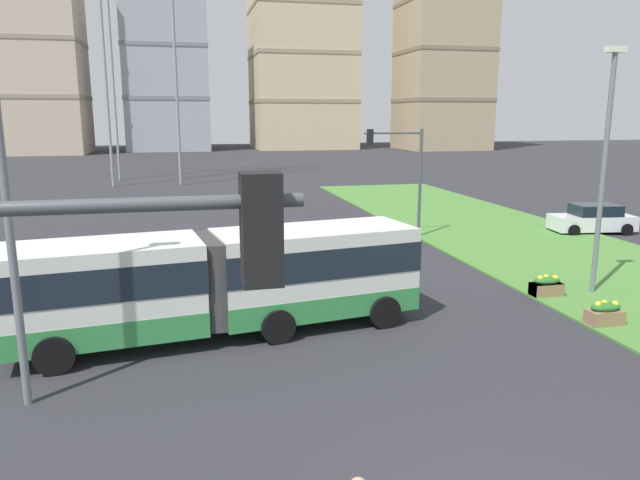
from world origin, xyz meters
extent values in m
cube|color=silver|center=(-1.06, 10.25, 1.73)|extent=(6.32, 3.42, 2.55)
cube|color=#338C47|center=(-1.06, 10.25, 0.80)|extent=(6.34, 3.44, 0.70)
cube|color=#19232D|center=(-1.06, 10.25, 2.15)|extent=(6.37, 3.47, 0.90)
cube|color=silver|center=(-7.09, 9.36, 1.73)|extent=(5.49, 3.17, 2.55)
cube|color=#338C47|center=(-7.09, 9.36, 0.80)|extent=(5.51, 3.20, 0.70)
cube|color=#19232D|center=(-7.09, 9.36, 2.15)|extent=(5.53, 3.22, 0.90)
cylinder|color=#383838|center=(-4.02, 9.77, 1.72)|extent=(2.40, 2.40, 2.45)
cylinder|color=black|center=(0.52, 11.77, 0.50)|extent=(1.03, 0.43, 1.00)
cylinder|color=black|center=(0.91, 9.30, 0.50)|extent=(1.03, 0.43, 1.00)
cylinder|color=black|center=(-2.84, 11.23, 0.50)|extent=(1.03, 0.43, 1.00)
cylinder|color=black|center=(-2.44, 8.76, 0.50)|extent=(1.03, 0.43, 1.00)
cylinder|color=black|center=(-8.55, 10.42, 0.50)|extent=(1.03, 0.41, 1.00)
cylinder|color=black|center=(-8.22, 7.95, 0.50)|extent=(1.03, 0.41, 1.00)
sphere|color=#F9EFC6|center=(1.78, 11.62, 0.80)|extent=(0.24, 0.24, 0.24)
sphere|color=#F9EFC6|center=(2.06, 9.84, 0.80)|extent=(0.24, 0.24, 0.24)
cube|color=silver|center=(16.96, 21.06, 0.58)|extent=(4.59, 2.33, 0.80)
cube|color=black|center=(17.11, 21.04, 1.28)|extent=(2.57, 1.96, 0.60)
cylinder|color=black|center=(15.36, 20.35, 0.32)|extent=(0.66, 0.30, 0.64)
cylinder|color=black|center=(15.58, 22.14, 0.32)|extent=(0.66, 0.30, 0.64)
cylinder|color=black|center=(18.34, 19.98, 0.32)|extent=(0.66, 0.30, 0.64)
cylinder|color=black|center=(18.56, 21.77, 0.32)|extent=(0.66, 0.30, 0.64)
cube|color=#937051|center=(7.56, 7.91, 0.30)|extent=(1.10, 0.56, 0.44)
ellipsoid|color=#2D6B28|center=(7.56, 7.91, 0.62)|extent=(0.99, 0.50, 0.28)
sphere|color=yellow|center=(7.28, 7.91, 0.72)|extent=(0.20, 0.20, 0.20)
sphere|color=yellow|center=(7.56, 7.99, 0.72)|extent=(0.20, 0.20, 0.20)
sphere|color=yellow|center=(7.84, 7.85, 0.72)|extent=(0.20, 0.20, 0.20)
cube|color=#937051|center=(7.56, 10.97, 0.30)|extent=(1.10, 0.56, 0.44)
ellipsoid|color=#2D6B28|center=(7.56, 10.97, 0.62)|extent=(0.99, 0.50, 0.28)
sphere|color=yellow|center=(7.28, 10.97, 0.72)|extent=(0.20, 0.20, 0.20)
sphere|color=yellow|center=(7.56, 11.05, 0.72)|extent=(0.20, 0.20, 0.20)
sphere|color=yellow|center=(7.84, 10.91, 0.72)|extent=(0.20, 0.20, 0.20)
cube|color=#937051|center=(7.56, 10.98, 0.30)|extent=(1.10, 0.56, 0.44)
ellipsoid|color=#2D6B28|center=(7.56, 10.98, 0.62)|extent=(0.99, 0.50, 0.28)
sphere|color=yellow|center=(7.28, 10.98, 0.72)|extent=(0.20, 0.20, 0.20)
sphere|color=yellow|center=(7.56, 11.06, 0.72)|extent=(0.20, 0.20, 0.20)
sphere|color=yellow|center=(7.84, 10.92, 0.72)|extent=(0.20, 0.20, 0.20)
cylinder|color=#474C51|center=(-5.76, -3.00, 5.78)|extent=(3.48, 0.10, 0.10)
cube|color=black|center=(-4.32, -3.00, 5.58)|extent=(0.28, 0.28, 0.80)
sphere|color=red|center=(-4.32, -3.00, 5.83)|extent=(0.16, 0.16, 0.16)
sphere|color=yellow|center=(-4.32, -3.00, 5.57)|extent=(0.16, 0.16, 0.16)
sphere|color=green|center=(-4.32, -3.00, 5.31)|extent=(0.16, 0.16, 0.16)
cylinder|color=#474C51|center=(7.16, 22.00, 2.84)|extent=(0.16, 0.16, 5.68)
cylinder|color=#474C51|center=(5.62, 22.00, 5.48)|extent=(3.08, 0.10, 0.10)
cube|color=black|center=(4.38, 22.00, 5.28)|extent=(0.28, 0.28, 0.80)
sphere|color=red|center=(4.38, 22.00, 5.53)|extent=(0.16, 0.16, 0.16)
sphere|color=yellow|center=(4.38, 22.00, 5.27)|extent=(0.16, 0.16, 0.16)
sphere|color=green|center=(4.38, 22.00, 5.01)|extent=(0.16, 0.16, 0.16)
cylinder|color=slate|center=(-8.50, 6.42, 4.37)|extent=(0.18, 0.18, 8.74)
cylinder|color=slate|center=(9.46, 11.00, 4.22)|extent=(0.18, 0.18, 8.43)
cube|color=white|center=(9.46, 11.00, 8.53)|extent=(0.70, 0.28, 0.20)
cube|color=#C6B299|center=(-30.00, 102.78, 17.83)|extent=(18.84, 14.14, 35.66)
cube|color=gray|center=(-30.00, 102.78, 9.26)|extent=(19.04, 14.34, 0.70)
cube|color=gray|center=(-30.00, 102.78, 18.18)|extent=(19.04, 14.34, 0.70)
cube|color=#9EA3AD|center=(-7.24, 111.66, 17.92)|extent=(14.57, 19.92, 35.85)
cube|color=gray|center=(-7.24, 111.66, 9.31)|extent=(14.77, 20.12, 0.70)
cube|color=gray|center=(-7.24, 111.66, 18.27)|extent=(14.77, 20.12, 0.70)
cube|color=beige|center=(18.20, 110.11, 21.50)|extent=(18.78, 17.41, 43.01)
cube|color=#9C8D6E|center=(18.20, 110.11, 8.95)|extent=(18.98, 17.61, 0.70)
cube|color=#9C8D6E|center=(18.20, 110.11, 17.55)|extent=(18.98, 17.61, 0.70)
cube|color=#9C8D6E|center=(18.20, 110.11, 26.16)|extent=(18.98, 17.61, 0.70)
cube|color=tan|center=(43.32, 100.67, 21.98)|extent=(14.91, 14.61, 43.96)
cube|color=#85765B|center=(43.32, 100.67, 9.14)|extent=(15.11, 14.81, 0.70)
cube|color=#85765B|center=(43.32, 100.67, 17.94)|extent=(15.11, 14.81, 0.70)
cube|color=#85765B|center=(43.32, 100.67, 26.73)|extent=(15.11, 14.81, 0.70)
cylinder|color=gray|center=(-5.20, 55.71, 16.80)|extent=(0.24, 0.24, 33.59)
cylinder|color=gray|center=(-11.20, 55.71, 16.80)|extent=(0.24, 0.24, 33.59)
camera|label=1|loc=(-4.83, -7.10, 6.37)|focal=33.42mm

